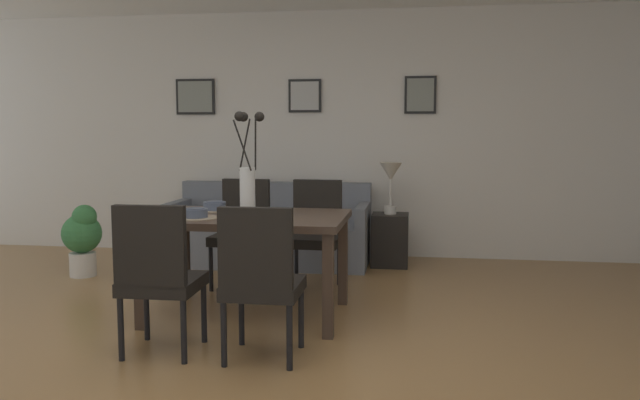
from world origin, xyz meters
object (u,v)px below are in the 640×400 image
(dining_chair_near_left, at_px, (158,272))
(side_table, at_px, (390,240))
(dining_chair_far_left, at_px, (261,276))
(centerpiece_vase, at_px, (248,176))
(sofa, at_px, (270,235))
(table_lamp, at_px, (391,176))
(framed_picture_left, at_px, (195,97))
(dining_chair_far_right, at_px, (315,229))
(bowl_near_right, at_px, (215,205))
(potted_plant, at_px, (82,236))
(bowl_near_left, at_px, (195,212))
(framed_picture_right, at_px, (420,95))
(framed_picture_center, at_px, (305,96))
(dining_chair_near_right, at_px, (242,227))
(dining_table, at_px, (248,227))

(dining_chair_near_left, distance_m, side_table, 3.06)
(dining_chair_far_left, bearing_deg, centerpiece_vase, 109.29)
(dining_chair_far_left, distance_m, sofa, 2.84)
(table_lamp, relative_size, framed_picture_left, 1.17)
(dining_chair_far_right, height_order, bowl_near_right, dining_chair_far_right)
(framed_picture_left, xyz_separation_m, potted_plant, (-0.63, -1.36, -1.34))
(table_lamp, distance_m, framed_picture_left, 2.35)
(dining_chair_far_left, bearing_deg, framed_picture_left, 115.18)
(dining_chair_far_right, relative_size, bowl_near_right, 5.41)
(bowl_near_right, height_order, sofa, bowl_near_right)
(bowl_near_left, xyz_separation_m, framed_picture_right, (1.53, 2.58, 0.93))
(framed_picture_center, bearing_deg, dining_chair_near_left, -95.50)
(dining_chair_near_right, height_order, centerpiece_vase, centerpiece_vase)
(bowl_near_left, height_order, framed_picture_left, framed_picture_left)
(potted_plant, bearing_deg, framed_picture_left, 65.25)
(dining_chair_far_right, bearing_deg, dining_chair_near_left, -110.13)
(dining_table, height_order, bowl_near_left, bowl_near_left)
(dining_table, relative_size, dining_chair_near_right, 1.52)
(potted_plant, bearing_deg, side_table, 17.80)
(dining_table, height_order, side_table, dining_table)
(side_table, bearing_deg, potted_plant, -162.20)
(dining_chair_far_left, xyz_separation_m, bowl_near_right, (-0.63, 1.10, 0.27))
(dining_chair_far_right, height_order, centerpiece_vase, centerpiece_vase)
(centerpiece_vase, bearing_deg, side_table, 63.65)
(dining_chair_near_left, distance_m, bowl_near_left, 0.72)
(sofa, height_order, potted_plant, sofa)
(dining_table, xyz_separation_m, dining_chair_far_right, (0.34, 0.91, -0.14))
(dining_chair_far_right, distance_m, framed_picture_left, 2.45)
(framed_picture_center, distance_m, potted_plant, 2.66)
(framed_picture_left, relative_size, framed_picture_right, 1.12)
(dining_chair_near_left, xyz_separation_m, dining_chair_far_right, (0.66, 1.79, 0.00))
(dining_chair_far_right, distance_m, framed_picture_right, 2.08)
(dining_chair_far_right, bearing_deg, side_table, 58.90)
(dining_chair_near_right, height_order, framed_picture_center, framed_picture_center)
(dining_table, height_order, potted_plant, dining_table)
(side_table, xyz_separation_m, framed_picture_center, (-0.94, 0.47, 1.45))
(dining_chair_far_left, relative_size, sofa, 0.46)
(framed_picture_right, bearing_deg, centerpiece_vase, -117.22)
(side_table, bearing_deg, bowl_near_left, -120.73)
(dining_chair_near_left, distance_m, framed_picture_right, 3.78)
(bowl_near_left, distance_m, side_table, 2.51)
(dining_chair_far_right, height_order, framed_picture_left, framed_picture_left)
(dining_chair_near_left, bearing_deg, framed_picture_left, 105.56)
(table_lamp, bearing_deg, bowl_near_left, -120.73)
(dining_chair_near_right, bearing_deg, bowl_near_right, -91.77)
(centerpiece_vase, relative_size, sofa, 0.36)
(framed_picture_right, bearing_deg, dining_table, -117.23)
(dining_chair_far_left, xyz_separation_m, framed_picture_center, (-0.31, 3.25, 1.20))
(dining_chair_far_left, relative_size, side_table, 1.77)
(framed_picture_left, height_order, framed_picture_center, framed_picture_left)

